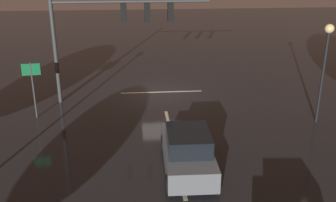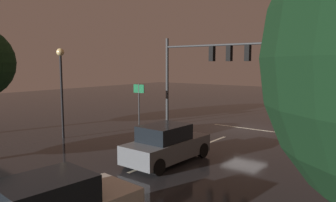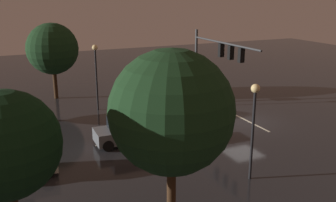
{
  "view_description": "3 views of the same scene",
  "coord_description": "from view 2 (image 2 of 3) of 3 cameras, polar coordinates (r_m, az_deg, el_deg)",
  "views": [
    {
      "loc": [
        1.61,
        22.24,
        7.9
      ],
      "look_at": [
        0.23,
        6.79,
        2.07
      ],
      "focal_mm": 41.36,
      "sensor_mm": 36.0,
      "label": 1
    },
    {
      "loc": [
        -8.99,
        20.09,
        4.37
      ],
      "look_at": [
        0.79,
        7.45,
        2.53
      ],
      "focal_mm": 34.68,
      "sensor_mm": 36.0,
      "label": 2
    },
    {
      "loc": [
        -21.74,
        15.99,
        9.12
      ],
      "look_at": [
        -0.5,
        6.38,
        2.46
      ],
      "focal_mm": 40.68,
      "sensor_mm": 36.0,
      "label": 3
    }
  ],
  "objects": [
    {
      "name": "street_lamp_right_kerb",
      "position": [
        19.77,
        -18.27,
        4.18
      ],
      "size": [
        0.44,
        0.44,
        5.25
      ],
      "color": "black",
      "rests_on": "ground_plane"
    },
    {
      "name": "lane_dash_mid",
      "position": [
        14.2,
        -3.84,
        -11.34
      ],
      "size": [
        0.16,
        2.2,
        0.01
      ],
      "primitive_type": "cube",
      "rotation": [
        0.0,
        0.0,
        1.57
      ],
      "color": "beige",
      "rests_on": "ground_plane"
    },
    {
      "name": "ground_plane",
      "position": [
        22.44,
        13.4,
        -4.83
      ],
      "size": [
        80.0,
        80.0,
        0.0
      ],
      "primitive_type": "plane",
      "color": "#232326"
    },
    {
      "name": "stop_bar",
      "position": [
        22.71,
        13.72,
        -4.69
      ],
      "size": [
        5.0,
        0.16,
        0.01
      ],
      "primitive_type": "cube",
      "color": "beige",
      "rests_on": "ground_plane"
    },
    {
      "name": "lane_dash_far",
      "position": [
        18.94,
        8.37,
        -6.82
      ],
      "size": [
        0.16,
        2.2,
        0.01
      ],
      "primitive_type": "cube",
      "rotation": [
        0.0,
        0.0,
        1.57
      ],
      "color": "beige",
      "rests_on": "ground_plane"
    },
    {
      "name": "car_approaching",
      "position": [
        14.51,
        -0.26,
        -7.67
      ],
      "size": [
        1.98,
        4.4,
        1.7
      ],
      "color": "slate",
      "rests_on": "ground_plane"
    },
    {
      "name": "traffic_signal_assembly",
      "position": [
        22.51,
        6.38,
        6.83
      ],
      "size": [
        8.61,
        0.47,
        6.23
      ],
      "color": "#383A3D",
      "rests_on": "ground_plane"
    },
    {
      "name": "route_sign",
      "position": [
        23.27,
        -5.13,
        1.01
      ],
      "size": [
        0.9,
        0.16,
        2.95
      ],
      "color": "#383A3D",
      "rests_on": "ground_plane"
    }
  ]
}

